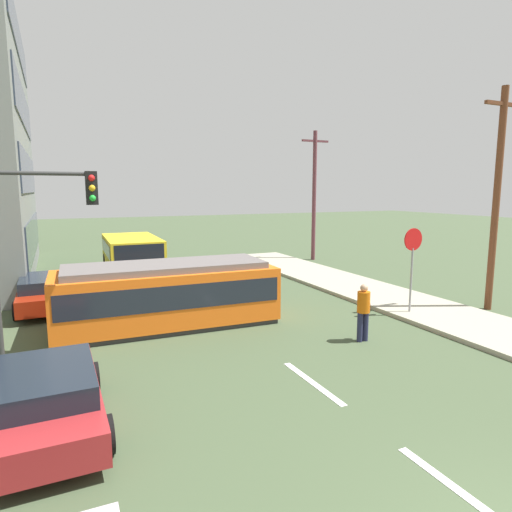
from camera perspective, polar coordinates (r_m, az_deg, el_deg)
The scene contains 14 objects.
ground_plane at distance 13.62m, azimuth -1.74°, elevation -9.76°, with size 120.00×120.00×0.00m, color #415135.
lane_stripe_1 at distance 7.69m, azimuth 25.29°, elevation -26.19°, with size 0.16×2.40×0.01m, color silver.
lane_stripe_2 at distance 10.31m, azimuth 7.36°, elevation -16.04°, with size 0.16×2.40×0.01m, color silver.
lane_stripe_3 at distance 20.57m, azimuth -10.05°, elevation -3.55°, with size 0.16×2.40×0.01m, color silver.
lane_stripe_4 at distance 26.32m, azimuth -13.39°, elevation -1.00°, with size 0.16×2.40×0.01m, color silver.
streetcar_tram at distance 14.20m, azimuth -11.54°, elevation -4.80°, with size 6.90×2.78×2.01m.
city_bus at distance 23.27m, azimuth -15.85°, elevation 0.37°, with size 2.66×5.31×1.91m.
pedestrian_crossing at distance 12.86m, azimuth 13.84°, elevation -6.73°, with size 0.50×0.36×1.67m.
parked_sedan_mid at distance 9.02m, azimuth -25.63°, elevation -16.28°, with size 1.98×4.07×1.19m.
parked_sedan_far at distance 17.82m, azimuth -25.86°, elevation -4.14°, with size 1.95×4.59×1.19m.
stop_sign at distance 15.72m, azimuth 19.73°, elevation 0.44°, with size 0.76×0.07×2.88m.
traffic_light_mast at distance 11.92m, azimuth -26.68°, elevation 3.46°, with size 2.50×0.33×4.89m.
utility_pole_near at distance 17.58m, azimuth 28.87°, elevation 6.82°, with size 1.80×0.24×7.78m.
utility_pole_mid at distance 27.07m, azimuth 7.59°, elevation 8.07°, with size 1.80×0.24×7.79m.
Camera 1 is at (-5.05, -1.90, 4.29)m, focal length 30.68 mm.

